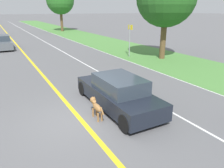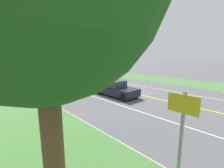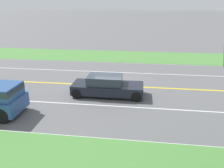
{
  "view_description": "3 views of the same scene",
  "coord_description": "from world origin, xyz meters",
  "views": [
    {
      "loc": [
        -2.51,
        -7.27,
        3.99
      ],
      "look_at": [
        1.97,
        0.95,
        0.78
      ],
      "focal_mm": 35.0,
      "sensor_mm": 36.0,
      "label": 1
    },
    {
      "loc": [
        11.09,
        9.88,
        3.52
      ],
      "look_at": [
        1.44,
        -0.42,
        0.9
      ],
      "focal_mm": 24.0,
      "sensor_mm": 36.0,
      "label": 2
    },
    {
      "loc": [
        15.52,
        2.32,
        5.92
      ],
      "look_at": [
        1.74,
        0.5,
        0.79
      ],
      "focal_mm": 35.0,
      "sensor_mm": 36.0,
      "label": 3
    }
  ],
  "objects": [
    {
      "name": "lane_dash_oncoming",
      "position": [
        -3.5,
        0.0,
        0.0
      ],
      "size": [
        0.1,
        160.0,
        0.01
      ],
      "primitive_type": "cube",
      "color": "white",
      "rests_on": "ground"
    },
    {
      "name": "dog",
      "position": [
        0.6,
        -0.3,
        0.48
      ],
      "size": [
        0.24,
        1.18,
        0.78
      ],
      "rotation": [
        0.0,
        0.0,
        -0.01
      ],
      "color": "olive",
      "rests_on": "ground"
    },
    {
      "name": "lane_edge_line_left",
      "position": [
        -7.0,
        0.0,
        0.0
      ],
      "size": [
        0.14,
        160.0,
        0.01
      ],
      "primitive_type": "cube",
      "color": "white",
      "rests_on": "ground"
    },
    {
      "name": "car_trailing_mid",
      "position": [
        5.07,
        -30.92,
        0.63
      ],
      "size": [
        1.94,
        4.68,
        1.34
      ],
      "color": "black",
      "rests_on": "ground"
    },
    {
      "name": "centre_divider_line",
      "position": [
        0.0,
        0.0,
        0.0
      ],
      "size": [
        0.18,
        160.0,
        0.01
      ],
      "primitive_type": "cube",
      "color": "yellow",
      "rests_on": "ground"
    },
    {
      "name": "ego_car",
      "position": [
        1.83,
        0.17,
        0.65
      ],
      "size": [
        1.82,
        4.79,
        1.39
      ],
      "color": "black",
      "rests_on": "ground"
    },
    {
      "name": "ground_plane",
      "position": [
        0.0,
        0.0,
        0.0
      ],
      "size": [
        400.0,
        400.0,
        0.0
      ],
      "primitive_type": "plane",
      "color": "#5B5B5E"
    },
    {
      "name": "grass_verge_right",
      "position": [
        10.0,
        0.0,
        0.01
      ],
      "size": [
        6.0,
        160.0,
        0.03
      ],
      "primitive_type": "cube",
      "color": "#4C843D",
      "rests_on": "ground"
    },
    {
      "name": "car_trailing_near",
      "position": [
        5.07,
        -12.36,
        0.65
      ],
      "size": [
        1.9,
        4.22,
        1.4
      ],
      "color": "maroon",
      "rests_on": "ground"
    },
    {
      "name": "lane_dash_same_dir",
      "position": [
        3.5,
        0.0,
        0.0
      ],
      "size": [
        0.1,
        160.0,
        0.01
      ],
      "primitive_type": "cube",
      "color": "white",
      "rests_on": "ground"
    },
    {
      "name": "lane_edge_line_right",
      "position": [
        7.0,
        0.0,
        0.0
      ],
      "size": [
        0.14,
        160.0,
        0.01
      ],
      "primitive_type": "cube",
      "color": "white",
      "rests_on": "ground"
    },
    {
      "name": "street_sign",
      "position": [
        7.95,
        8.73,
        1.74
      ],
      "size": [
        0.11,
        0.64,
        2.8
      ],
      "color": "gray",
      "rests_on": "ground"
    },
    {
      "name": "pickup_truck",
      "position": [
        5.39,
        -6.62,
        0.92
      ],
      "size": [
        2.0,
        5.55,
        1.79
      ],
      "color": "#284C84",
      "rests_on": "ground"
    },
    {
      "name": "grass_verge_left",
      "position": [
        -10.0,
        0.0,
        0.01
      ],
      "size": [
        6.0,
        160.0,
        0.03
      ],
      "primitive_type": "cube",
      "color": "#4C843D",
      "rests_on": "ground"
    }
  ]
}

